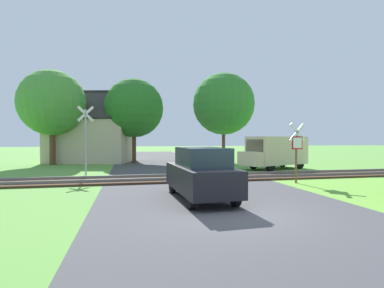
{
  "coord_description": "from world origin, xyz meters",
  "views": [
    {
      "loc": [
        -2.95,
        -7.84,
        2.06
      ],
      "look_at": [
        0.5,
        8.17,
        1.8
      ],
      "focal_mm": 28.0,
      "sensor_mm": 36.0,
      "label": 1
    }
  ],
  "objects_px": {
    "tree_center": "(134,108)",
    "house": "(92,138)",
    "stop_sign_near": "(297,148)",
    "mail_truck": "(275,151)",
    "crossing_sign_far": "(86,136)",
    "parked_car": "(201,173)",
    "tree_right": "(224,104)",
    "tree_left": "(52,103)"
  },
  "relations": [
    {
      "from": "tree_left",
      "to": "parked_car",
      "type": "xyz_separation_m",
      "value": [
        8.38,
        -16.02,
        -4.09
      ]
    },
    {
      "from": "house",
      "to": "parked_car",
      "type": "height_order",
      "value": "house"
    },
    {
      "from": "parked_car",
      "to": "tree_right",
      "type": "bearing_deg",
      "value": 66.18
    },
    {
      "from": "crossing_sign_far",
      "to": "tree_right",
      "type": "relative_size",
      "value": 0.48
    },
    {
      "from": "tree_right",
      "to": "mail_truck",
      "type": "distance_m",
      "value": 8.29
    },
    {
      "from": "stop_sign_near",
      "to": "mail_truck",
      "type": "height_order",
      "value": "stop_sign_near"
    },
    {
      "from": "mail_truck",
      "to": "parked_car",
      "type": "height_order",
      "value": "mail_truck"
    },
    {
      "from": "crossing_sign_far",
      "to": "parked_car",
      "type": "bearing_deg",
      "value": -64.69
    },
    {
      "from": "mail_truck",
      "to": "tree_center",
      "type": "bearing_deg",
      "value": 31.69
    },
    {
      "from": "mail_truck",
      "to": "parked_car",
      "type": "relative_size",
      "value": 1.28
    },
    {
      "from": "tree_center",
      "to": "tree_left",
      "type": "distance_m",
      "value": 6.52
    },
    {
      "from": "stop_sign_near",
      "to": "crossing_sign_far",
      "type": "height_order",
      "value": "crossing_sign_far"
    },
    {
      "from": "stop_sign_near",
      "to": "tree_right",
      "type": "height_order",
      "value": "tree_right"
    },
    {
      "from": "tree_right",
      "to": "mail_truck",
      "type": "relative_size",
      "value": 1.54
    },
    {
      "from": "stop_sign_near",
      "to": "parked_car",
      "type": "relative_size",
      "value": 0.69
    },
    {
      "from": "tree_right",
      "to": "tree_center",
      "type": "bearing_deg",
      "value": 176.5
    },
    {
      "from": "house",
      "to": "parked_car",
      "type": "distance_m",
      "value": 19.45
    },
    {
      "from": "tree_center",
      "to": "mail_truck",
      "type": "bearing_deg",
      "value": -38.96
    },
    {
      "from": "crossing_sign_far",
      "to": "tree_left",
      "type": "height_order",
      "value": "tree_left"
    },
    {
      "from": "stop_sign_near",
      "to": "tree_left",
      "type": "xyz_separation_m",
      "value": [
        -13.67,
        13.29,
        3.32
      ]
    },
    {
      "from": "crossing_sign_far",
      "to": "tree_center",
      "type": "xyz_separation_m",
      "value": [
        2.79,
        9.38,
        2.54
      ]
    },
    {
      "from": "house",
      "to": "mail_truck",
      "type": "xyz_separation_m",
      "value": [
        13.09,
        -9.55,
        -0.91
      ]
    },
    {
      "from": "crossing_sign_far",
      "to": "mail_truck",
      "type": "distance_m",
      "value": 12.36
    },
    {
      "from": "tree_left",
      "to": "parked_car",
      "type": "distance_m",
      "value": 18.54
    },
    {
      "from": "tree_center",
      "to": "house",
      "type": "bearing_deg",
      "value": 152.17
    },
    {
      "from": "tree_center",
      "to": "tree_right",
      "type": "bearing_deg",
      "value": -3.5
    },
    {
      "from": "house",
      "to": "tree_center",
      "type": "relative_size",
      "value": 1.13
    },
    {
      "from": "tree_center",
      "to": "mail_truck",
      "type": "xyz_separation_m",
      "value": [
        9.4,
        -7.6,
        -3.53
      ]
    },
    {
      "from": "tree_center",
      "to": "parked_car",
      "type": "relative_size",
      "value": 1.79
    },
    {
      "from": "house",
      "to": "tree_center",
      "type": "distance_m",
      "value": 4.93
    },
    {
      "from": "stop_sign_near",
      "to": "tree_center",
      "type": "bearing_deg",
      "value": -72.35
    },
    {
      "from": "tree_left",
      "to": "mail_truck",
      "type": "distance_m",
      "value": 17.75
    },
    {
      "from": "stop_sign_near",
      "to": "house",
      "type": "bearing_deg",
      "value": -65.22
    },
    {
      "from": "crossing_sign_far",
      "to": "mail_truck",
      "type": "bearing_deg",
      "value": 0.78
    },
    {
      "from": "crossing_sign_far",
      "to": "mail_truck",
      "type": "height_order",
      "value": "crossing_sign_far"
    },
    {
      "from": "stop_sign_near",
      "to": "crossing_sign_far",
      "type": "distance_m",
      "value": 10.97
    },
    {
      "from": "tree_center",
      "to": "crossing_sign_far",
      "type": "bearing_deg",
      "value": -106.56
    },
    {
      "from": "crossing_sign_far",
      "to": "tree_center",
      "type": "bearing_deg",
      "value": 65.92
    },
    {
      "from": "house",
      "to": "mail_truck",
      "type": "distance_m",
      "value": 16.23
    },
    {
      "from": "tree_center",
      "to": "tree_left",
      "type": "xyz_separation_m",
      "value": [
        -6.49,
        -0.62,
        0.22
      ]
    },
    {
      "from": "crossing_sign_far",
      "to": "tree_left",
      "type": "bearing_deg",
      "value": 105.37
    },
    {
      "from": "crossing_sign_far",
      "to": "tree_center",
      "type": "relative_size",
      "value": 0.53
    }
  ]
}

